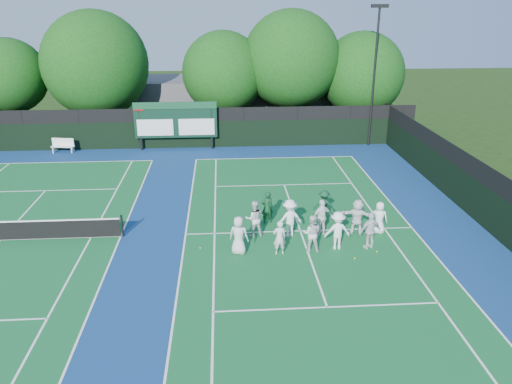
{
  "coord_description": "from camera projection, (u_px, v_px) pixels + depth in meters",
  "views": [
    {
      "loc": [
        -3.63,
        -20.49,
        10.38
      ],
      "look_at": [
        -2.0,
        3.0,
        1.3
      ],
      "focal_mm": 35.0,
      "sensor_mm": 36.0,
      "label": 1
    }
  ],
  "objects": [
    {
      "name": "clubhouse",
      "position": [
        240.0,
        100.0,
        44.53
      ],
      "size": [
        18.0,
        6.0,
        4.0
      ],
      "primitive_type": "cube",
      "color": "#515156",
      "rests_on": "ground"
    },
    {
      "name": "coach_right",
      "position": [
        324.0,
        205.0,
        24.94
      ],
      "size": [
        1.11,
        0.75,
        1.58
      ],
      "primitive_type": "imported",
      "rotation": [
        0.0,
        0.0,
        2.97
      ],
      "color": "#0F3A22",
      "rests_on": "ground"
    },
    {
      "name": "player_front_4",
      "position": [
        370.0,
        231.0,
        22.03
      ],
      "size": [
        1.09,
        0.7,
        1.73
      ],
      "primitive_type": "imported",
      "rotation": [
        0.0,
        0.0,
        3.44
      ],
      "color": "silver",
      "rests_on": "ground"
    },
    {
      "name": "tree_a",
      "position": [
        12.0,
        78.0,
        38.26
      ],
      "size": [
        5.68,
        5.68,
        7.8
      ],
      "color": "black",
      "rests_on": "ground"
    },
    {
      "name": "tree_d",
      "position": [
        293.0,
        62.0,
        39.3
      ],
      "size": [
        7.65,
        7.65,
        9.85
      ],
      "color": "black",
      "rests_on": "ground"
    },
    {
      "name": "player_back_0",
      "position": [
        254.0,
        219.0,
        23.19
      ],
      "size": [
        0.92,
        0.76,
        1.76
      ],
      "primitive_type": "imported",
      "rotation": [
        0.0,
        0.0,
        3.26
      ],
      "color": "silver",
      "rests_on": "ground"
    },
    {
      "name": "tree_b",
      "position": [
        98.0,
        67.0,
        38.42
      ],
      "size": [
        8.1,
        8.1,
        9.82
      ],
      "color": "black",
      "rests_on": "ground"
    },
    {
      "name": "tennis_ball_5",
      "position": [
        377.0,
        252.0,
        21.95
      ],
      "size": [
        0.07,
        0.07,
        0.07
      ],
      "primitive_type": "sphere",
      "color": "yellow",
      "rests_on": "ground"
    },
    {
      "name": "ground",
      "position": [
        304.0,
        240.0,
        23.04
      ],
      "size": [
        120.0,
        120.0,
        0.0
      ],
      "primitive_type": "plane",
      "color": "#19320D",
      "rests_on": "ground"
    },
    {
      "name": "tree_e",
      "position": [
        364.0,
        76.0,
        40.09
      ],
      "size": [
        6.71,
        6.71,
        8.18
      ],
      "color": "black",
      "rests_on": "ground"
    },
    {
      "name": "bench",
      "position": [
        63.0,
        145.0,
        36.17
      ],
      "size": [
        1.7,
        0.73,
        1.04
      ],
      "color": "white",
      "rests_on": "ground"
    },
    {
      "name": "tennis_ball_3",
      "position": [
        200.0,
        248.0,
        22.28
      ],
      "size": [
        0.07,
        0.07,
        0.07
      ],
      "primitive_type": "sphere",
      "color": "yellow",
      "rests_on": "ground"
    },
    {
      "name": "scoreboard",
      "position": [
        176.0,
        120.0,
        36.31
      ],
      "size": [
        6.0,
        0.21,
        3.55
      ],
      "color": "black",
      "rests_on": "ground"
    },
    {
      "name": "tennis_ball_0",
      "position": [
        232.0,
        230.0,
        23.99
      ],
      "size": [
        0.07,
        0.07,
        0.07
      ],
      "primitive_type": "sphere",
      "color": "yellow",
      "rests_on": "ground"
    },
    {
      "name": "tree_c",
      "position": [
        225.0,
        75.0,
        39.3
      ],
      "size": [
        6.47,
        6.47,
        8.28
      ],
      "color": "black",
      "rests_on": "ground"
    },
    {
      "name": "near_court",
      "position": [
        300.0,
        231.0,
        23.97
      ],
      "size": [
        11.05,
        23.85,
        0.01
      ],
      "color": "#135D2B",
      "rests_on": "ground"
    },
    {
      "name": "back_fence",
      "position": [
        190.0,
        130.0,
        37.06
      ],
      "size": [
        34.0,
        0.08,
        3.0
      ],
      "color": "black",
      "rests_on": "ground"
    },
    {
      "name": "player_back_1",
      "position": [
        290.0,
        218.0,
        23.16
      ],
      "size": [
        1.31,
        0.96,
        1.82
      ],
      "primitive_type": "imported",
      "rotation": [
        0.0,
        0.0,
        3.4
      ],
      "color": "white",
      "rests_on": "ground"
    },
    {
      "name": "player_back_2",
      "position": [
        322.0,
        217.0,
        23.33
      ],
      "size": [
        1.12,
        0.77,
        1.76
      ],
      "primitive_type": "imported",
      "rotation": [
        0.0,
        0.0,
        3.51
      ],
      "color": "white",
      "rests_on": "ground"
    },
    {
      "name": "player_back_3",
      "position": [
        357.0,
        216.0,
        23.48
      ],
      "size": [
        1.68,
        1.02,
        1.73
      ],
      "primitive_type": "imported",
      "rotation": [
        0.0,
        0.0,
        2.79
      ],
      "color": "white",
      "rests_on": "ground"
    },
    {
      "name": "divider_fence_right",
      "position": [
        486.0,
        200.0,
        24.06
      ],
      "size": [
        0.08,
        32.0,
        3.0
      ],
      "color": "black",
      "rests_on": "ground"
    },
    {
      "name": "tennis_ball_2",
      "position": [
        355.0,
        258.0,
        21.38
      ],
      "size": [
        0.07,
        0.07,
        0.07
      ],
      "primitive_type": "sphere",
      "color": "yellow",
      "rests_on": "ground"
    },
    {
      "name": "player_back_4",
      "position": [
        379.0,
        218.0,
        23.51
      ],
      "size": [
        0.88,
        0.69,
        1.58
      ],
      "primitive_type": "imported",
      "rotation": [
        0.0,
        0.0,
        2.87
      ],
      "color": "white",
      "rests_on": "ground"
    },
    {
      "name": "court_apron",
      "position": [
        175.0,
        235.0,
        23.58
      ],
      "size": [
        34.0,
        32.0,
        0.01
      ],
      "primitive_type": "cube",
      "color": "navy",
      "rests_on": "ground"
    },
    {
      "name": "coach_left",
      "position": [
        267.0,
        207.0,
        24.56
      ],
      "size": [
        0.68,
        0.51,
        1.67
      ],
      "primitive_type": "imported",
      "rotation": [
        0.0,
        0.0,
        3.34
      ],
      "color": "#103B1E",
      "rests_on": "ground"
    },
    {
      "name": "player_front_3",
      "position": [
        337.0,
        230.0,
        21.99
      ],
      "size": [
        1.17,
        0.7,
        1.77
      ],
      "primitive_type": "imported",
      "rotation": [
        0.0,
        0.0,
        3.18
      ],
      "color": "white",
      "rests_on": "ground"
    },
    {
      "name": "light_pole_right",
      "position": [
        375.0,
        61.0,
        35.87
      ],
      "size": [
        1.2,
        0.3,
        10.12
      ],
      "color": "black",
      "rests_on": "ground"
    },
    {
      "name": "player_front_0",
      "position": [
        239.0,
        235.0,
        21.57
      ],
      "size": [
        0.97,
        0.78,
        1.74
      ],
      "primitive_type": "imported",
      "rotation": [
        0.0,
        0.0,
        2.85
      ],
      "color": "silver",
      "rests_on": "ground"
    },
    {
      "name": "player_front_2",
      "position": [
        311.0,
        233.0,
        21.82
      ],
      "size": [
        0.93,
        0.79,
        1.69
      ],
      "primitive_type": "imported",
      "rotation": [
        0.0,
        0.0,
        2.95
      ],
      "color": "silver",
      "rests_on": "ground"
    },
    {
      "name": "left_court",
      "position": [
        1.0,
        240.0,
        23.06
      ],
      "size": [
        11.05,
        23.85,
        0.01
      ],
      "color": "#135D2B",
      "rests_on": "ground"
    },
    {
      "name": "player_front_1",
      "position": [
        279.0,
        238.0,
        21.55
      ],
      "size": [
        0.61,
        0.43,
        1.57
      ],
      "primitive_type": "imported",
      "rotation": [
        0.0,
        0.0,
        3.23
      ],
      "color": "silver",
      "rests_on": "ground"
    }
  ]
}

